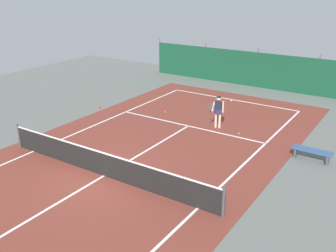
{
  "coord_description": "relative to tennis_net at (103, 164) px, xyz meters",
  "views": [
    {
      "loc": [
        9.27,
        -9.7,
        7.09
      ],
      "look_at": [
        0.4,
        3.87,
        0.9
      ],
      "focal_mm": 41.35,
      "sensor_mm": 36.0,
      "label": 1
    }
  ],
  "objects": [
    {
      "name": "courtside_bench",
      "position": [
        6.31,
        5.74,
        -0.14
      ],
      "size": [
        1.6,
        0.4,
        0.49
      ],
      "color": "#335184",
      "rests_on": "ground"
    },
    {
      "name": "tennis_ball_near_player",
      "position": [
        -2.2,
        7.55,
        -0.48
      ],
      "size": [
        0.07,
        0.07,
        0.07
      ],
      "primitive_type": "sphere",
      "color": "#CCDB33",
      "rests_on": "ground"
    },
    {
      "name": "ground_plane",
      "position": [
        0.0,
        0.0,
        -0.51
      ],
      "size": [
        36.0,
        36.0,
        0.0
      ],
      "primitive_type": "plane",
      "color": "slate"
    },
    {
      "name": "tennis_player",
      "position": [
        1.34,
        7.02,
        0.45
      ],
      "size": [
        0.61,
        0.81,
        1.64
      ],
      "rotation": [
        0.0,
        0.0,
        3.37
      ],
      "color": "beige",
      "rests_on": "ground"
    },
    {
      "name": "court_surface",
      "position": [
        0.0,
        0.0,
        -0.51
      ],
      "size": [
        11.02,
        26.6,
        0.01
      ],
      "color": "brown",
      "rests_on": "ground"
    },
    {
      "name": "water_bottle",
      "position": [
        -5.83,
        6.02,
        -0.39
      ],
      "size": [
        0.08,
        0.08,
        0.24
      ],
      "primitive_type": "cylinder",
      "color": "#D84C38",
      "rests_on": "ground"
    },
    {
      "name": "tennis_net",
      "position": [
        0.0,
        0.0,
        0.0
      ],
      "size": [
        10.12,
        0.1,
        1.1
      ],
      "color": "black",
      "rests_on": "ground"
    },
    {
      "name": "back_fence",
      "position": [
        -0.0,
        16.14,
        0.16
      ],
      "size": [
        16.3,
        0.98,
        2.7
      ],
      "color": "#14472D",
      "rests_on": "ground"
    },
    {
      "name": "tennis_ball_midcourt",
      "position": [
        2.61,
        6.82,
        -0.48
      ],
      "size": [
        0.07,
        0.07,
        0.07
      ],
      "primitive_type": "sphere",
      "color": "#CCDB33",
      "rests_on": "ground"
    }
  ]
}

